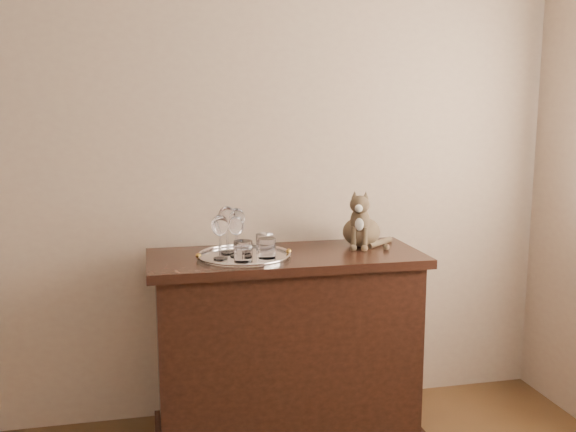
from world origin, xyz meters
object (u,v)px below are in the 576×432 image
object	(u,v)px
wine_glass_c	(220,237)
tumbler_b	(243,251)
tumbler_c	(265,244)
wine_glass_a	(227,230)
tumbler_a	(267,248)
cat	(362,217)
wine_glass_d	(236,236)
tray	(244,257)
sideboard	(286,346)
wine_glass_b	(237,230)

from	to	relation	value
wine_glass_c	tumbler_b	distance (m)	0.12
tumbler_b	tumbler_c	size ratio (longest dim) A/B	1.02
wine_glass_a	tumbler_a	world-z (taller)	wine_glass_a
tumbler_c	cat	size ratio (longest dim) A/B	0.32
wine_glass_d	tray	bearing A→B (deg)	1.02
tumbler_c	sideboard	bearing A→B (deg)	1.37
tray	cat	size ratio (longest dim) A/B	1.49
wine_glass_a	sideboard	bearing A→B (deg)	-8.14
tumbler_a	sideboard	bearing A→B (deg)	41.91
tumbler_b	tumbler_c	bearing A→B (deg)	48.84
wine_glass_a	wine_glass_c	world-z (taller)	wine_glass_a
sideboard	tray	bearing A→B (deg)	-170.94
wine_glass_a	wine_glass_b	size ratio (longest dim) A/B	1.06
tumbler_c	wine_glass_a	bearing A→B (deg)	166.29
wine_glass_a	tumbler_b	distance (m)	0.18
wine_glass_a	cat	bearing A→B (deg)	4.86
wine_glass_b	wine_glass_c	xyz separation A→B (m)	(-0.09, -0.11, -0.00)
wine_glass_c	tumbler_a	distance (m)	0.20
tumbler_b	cat	xyz separation A→B (m)	(0.59, 0.22, 0.08)
wine_glass_d	cat	xyz separation A→B (m)	(0.60, 0.12, 0.04)
wine_glass_a	tumbler_c	world-z (taller)	wine_glass_a
tray	tumbler_b	bearing A→B (deg)	-101.22
tray	wine_glass_b	bearing A→B (deg)	105.09
tumbler_b	cat	world-z (taller)	cat
wine_glass_b	cat	size ratio (longest dim) A/B	0.73
tumbler_c	cat	xyz separation A→B (m)	(0.47, 0.09, 0.08)
tumbler_a	tumbler_c	distance (m)	0.09
wine_glass_d	tumbler_c	size ratio (longest dim) A/B	2.04
wine_glass_c	wine_glass_d	world-z (taller)	wine_glass_c
cat	tray	bearing A→B (deg)	-143.20
tumbler_b	cat	bearing A→B (deg)	20.68
wine_glass_b	tumbler_b	size ratio (longest dim) A/B	2.25
sideboard	wine_glass_d	size ratio (longest dim) A/B	6.89
sideboard	tumbler_a	xyz separation A→B (m)	(-0.10, -0.09, 0.48)
sideboard	wine_glass_a	size ratio (longest dim) A/B	5.81
sideboard	wine_glass_a	world-z (taller)	wine_glass_a
wine_glass_d	wine_glass_a	bearing A→B (deg)	114.48
tray	wine_glass_a	distance (m)	0.14
wine_glass_a	tumbler_c	size ratio (longest dim) A/B	2.42
sideboard	wine_glass_c	size ratio (longest dim) A/B	6.40
wine_glass_b	tumbler_c	world-z (taller)	wine_glass_b
wine_glass_c	tumbler_c	size ratio (longest dim) A/B	2.20
wine_glass_a	wine_glass_d	world-z (taller)	wine_glass_a
wine_glass_d	tumbler_b	world-z (taller)	wine_glass_d
wine_glass_a	wine_glass_c	size ratio (longest dim) A/B	1.10
wine_glass_c	cat	world-z (taller)	cat
tumbler_b	wine_glass_c	bearing A→B (deg)	142.88
tumbler_b	wine_glass_a	bearing A→B (deg)	104.68
tumbler_a	tumbler_c	xyz separation A→B (m)	(0.01, 0.09, 0.00)
wine_glass_b	tumbler_c	distance (m)	0.14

